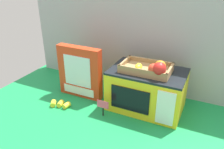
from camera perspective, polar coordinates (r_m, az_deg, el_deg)
ground_plane at (r=1.43m, az=2.97°, el=-7.14°), size 1.70×1.70×0.00m
display_back_panel at (r=1.49m, az=6.97°, el=9.89°), size 1.61×0.03×0.75m
toy_microwave at (r=1.35m, az=8.74°, el=-3.75°), size 0.43×0.28×0.24m
food_groups_crate at (r=1.25m, az=9.52°, el=1.52°), size 0.28×0.18×0.09m
cookie_set_box at (r=1.45m, az=-8.12°, el=0.57°), size 0.30×0.06×0.34m
price_sign at (r=1.28m, az=-2.33°, el=-7.94°), size 0.07×0.01×0.10m
loose_toy_banana at (r=1.43m, az=-12.99°, el=-7.30°), size 0.13×0.07×0.03m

